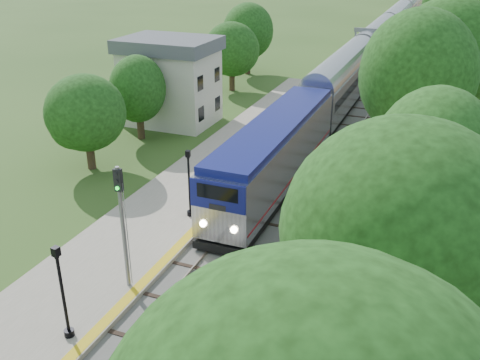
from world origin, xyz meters
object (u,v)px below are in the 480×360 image
at_px(station_building, 170,80).
at_px(signal_platform, 122,215).
at_px(train, 386,36).
at_px(signal_farside, 381,120).
at_px(lamppost_mid, 63,298).
at_px(lamppost_far, 189,187).
at_px(signal_gantry, 388,41).

xyz_separation_m(station_building, signal_platform, (11.10, -24.95, 0.23)).
xyz_separation_m(train, signal_farside, (6.20, -48.65, 1.70)).
xyz_separation_m(train, lamppost_mid, (-3.24, -72.68, -0.05)).
relative_size(train, lamppost_far, 30.05).
bearing_deg(signal_farside, train, 97.26).
distance_m(lamppost_mid, signal_farside, 25.88).
height_order(lamppost_mid, lamppost_far, lamppost_mid).
relative_size(lamppost_mid, signal_platform, 0.70).
bearing_deg(lamppost_far, train, 86.82).
xyz_separation_m(signal_gantry, signal_platform, (-5.37, -49.94, -0.50)).
bearing_deg(station_building, lamppost_far, -58.28).
distance_m(signal_gantry, signal_platform, 50.23).
height_order(signal_gantry, lamppost_far, signal_gantry).
distance_m(lamppost_far, signal_platform, 8.03).
bearing_deg(signal_gantry, station_building, -123.38).
bearing_deg(signal_platform, lamppost_mid, -94.61).
height_order(station_building, signal_gantry, station_building).
distance_m(station_building, lamppost_mid, 31.11).
height_order(station_building, train, station_building).
xyz_separation_m(station_building, signal_farside, (20.20, -5.10, 0.04)).
xyz_separation_m(train, lamppost_far, (-3.38, -60.73, -0.11)).
distance_m(station_building, signal_gantry, 29.94).
bearing_deg(station_building, signal_gantry, 56.62).
height_order(station_building, signal_farside, station_building).
bearing_deg(train, signal_farside, -82.74).
relative_size(lamppost_mid, signal_farside, 0.68).
height_order(station_building, lamppost_mid, station_building).
bearing_deg(signal_platform, signal_gantry, 83.86).
relative_size(station_building, train, 0.07).
distance_m(station_building, lamppost_far, 20.28).
relative_size(signal_gantry, signal_platform, 1.31).
distance_m(signal_gantry, lamppost_mid, 54.48).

